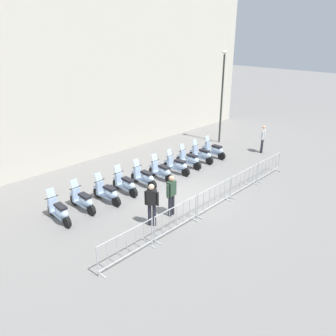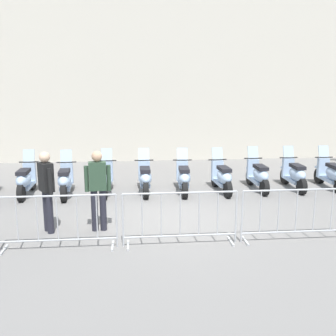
{
  "view_description": "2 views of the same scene",
  "coord_description": "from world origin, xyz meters",
  "px_view_note": "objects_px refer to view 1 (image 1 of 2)",
  "views": [
    {
      "loc": [
        -8.39,
        -9.8,
        6.63
      ],
      "look_at": [
        0.16,
        1.43,
        0.86
      ],
      "focal_mm": 33.95,
      "sensor_mm": 36.0,
      "label": 1
    },
    {
      "loc": [
        0.42,
        -8.75,
        3.05
      ],
      "look_at": [
        -0.17,
        1.63,
        0.83
      ],
      "focal_mm": 41.34,
      "sensor_mm": 36.0,
      "label": 2
    }
  ],
  "objects_px": {
    "motorcycle_6": "(177,166)",
    "barrier_segment_1": "(176,218)",
    "officer_by_barriers": "(171,193)",
    "motorcycle_9": "(214,150)",
    "motorcycle_7": "(190,160)",
    "motorcycle_2": "(108,193)",
    "motorcycle_5": "(162,171)",
    "barrier_segment_0": "(127,246)",
    "officer_near_row_end": "(152,202)",
    "motorcycle_3": "(126,184)",
    "barrier_segment_2": "(214,197)",
    "barrier_segment_3": "(245,181)",
    "motorcycle_0": "(59,211)",
    "officer_mid_plaza": "(263,137)",
    "barrier_segment_4": "(269,167)",
    "motorcycle_8": "(202,155)",
    "motorcycle_4": "(144,177)",
    "motorcycle_1": "(83,201)",
    "street_lamp": "(222,89)"
  },
  "relations": [
    {
      "from": "officer_mid_plaza",
      "to": "barrier_segment_4",
      "type": "bearing_deg",
      "value": -137.58
    },
    {
      "from": "motorcycle_6",
      "to": "officer_near_row_end",
      "type": "height_order",
      "value": "officer_near_row_end"
    },
    {
      "from": "motorcycle_0",
      "to": "motorcycle_2",
      "type": "xyz_separation_m",
      "value": [
        2.21,
        0.3,
        0.0
      ]
    },
    {
      "from": "motorcycle_6",
      "to": "officer_near_row_end",
      "type": "relative_size",
      "value": 0.99
    },
    {
      "from": "motorcycle_0",
      "to": "motorcycle_6",
      "type": "height_order",
      "value": "same"
    },
    {
      "from": "motorcycle_5",
      "to": "officer_near_row_end",
      "type": "relative_size",
      "value": 1.0
    },
    {
      "from": "motorcycle_1",
      "to": "motorcycle_8",
      "type": "relative_size",
      "value": 1.0
    },
    {
      "from": "motorcycle_2",
      "to": "motorcycle_5",
      "type": "distance_m",
      "value": 3.33
    },
    {
      "from": "motorcycle_4",
      "to": "barrier_segment_3",
      "type": "bearing_deg",
      "value": -43.74
    },
    {
      "from": "motorcycle_2",
      "to": "motorcycle_3",
      "type": "bearing_deg",
      "value": 15.5
    },
    {
      "from": "barrier_segment_0",
      "to": "officer_near_row_end",
      "type": "xyz_separation_m",
      "value": [
        1.8,
        1.21,
        0.45
      ]
    },
    {
      "from": "motorcycle_7",
      "to": "motorcycle_6",
      "type": "bearing_deg",
      "value": -165.59
    },
    {
      "from": "motorcycle_0",
      "to": "motorcycle_7",
      "type": "distance_m",
      "value": 7.8
    },
    {
      "from": "motorcycle_7",
      "to": "barrier_segment_3",
      "type": "distance_m",
      "value": 3.77
    },
    {
      "from": "motorcycle_5",
      "to": "officer_by_barriers",
      "type": "relative_size",
      "value": 1.0
    },
    {
      "from": "motorcycle_2",
      "to": "officer_by_barriers",
      "type": "bearing_deg",
      "value": -58.58
    },
    {
      "from": "officer_by_barriers",
      "to": "motorcycle_7",
      "type": "bearing_deg",
      "value": 41.13
    },
    {
      "from": "motorcycle_4",
      "to": "barrier_segment_1",
      "type": "distance_m",
      "value": 4.13
    },
    {
      "from": "motorcycle_2",
      "to": "street_lamp",
      "type": "xyz_separation_m",
      "value": [
        10.17,
        3.22,
        3.12
      ]
    },
    {
      "from": "street_lamp",
      "to": "officer_mid_plaza",
      "type": "distance_m",
      "value": 4.1
    },
    {
      "from": "motorcycle_0",
      "to": "barrier_segment_1",
      "type": "relative_size",
      "value": 0.78
    },
    {
      "from": "motorcycle_0",
      "to": "motorcycle_3",
      "type": "distance_m",
      "value": 3.34
    },
    {
      "from": "motorcycle_7",
      "to": "officer_by_barriers",
      "type": "xyz_separation_m",
      "value": [
        -3.95,
        -3.45,
        0.53
      ]
    },
    {
      "from": "barrier_segment_3",
      "to": "barrier_segment_0",
      "type": "bearing_deg",
      "value": -171.43
    },
    {
      "from": "motorcycle_3",
      "to": "officer_mid_plaza",
      "type": "bearing_deg",
      "value": -1.23
    },
    {
      "from": "motorcycle_3",
      "to": "motorcycle_7",
      "type": "height_order",
      "value": "same"
    },
    {
      "from": "motorcycle_6",
      "to": "barrier_segment_0",
      "type": "bearing_deg",
      "value": -141.61
    },
    {
      "from": "motorcycle_3",
      "to": "officer_by_barriers",
      "type": "relative_size",
      "value": 1.0
    },
    {
      "from": "motorcycle_4",
      "to": "motorcycle_8",
      "type": "distance_m",
      "value": 4.45
    },
    {
      "from": "motorcycle_0",
      "to": "motorcycle_3",
      "type": "bearing_deg",
      "value": 10.27
    },
    {
      "from": "motorcycle_2",
      "to": "motorcycle_7",
      "type": "relative_size",
      "value": 1.0
    },
    {
      "from": "motorcycle_2",
      "to": "barrier_segment_1",
      "type": "height_order",
      "value": "motorcycle_2"
    },
    {
      "from": "motorcycle_5",
      "to": "officer_near_row_end",
      "type": "bearing_deg",
      "value": -131.22
    },
    {
      "from": "barrier_segment_0",
      "to": "motorcycle_8",
      "type": "bearing_deg",
      "value": 32.27
    },
    {
      "from": "barrier_segment_3",
      "to": "motorcycle_3",
      "type": "bearing_deg",
      "value": 145.26
    },
    {
      "from": "motorcycle_4",
      "to": "barrier_segment_4",
      "type": "xyz_separation_m",
      "value": [
        5.71,
        -2.91,
        0.07
      ]
    },
    {
      "from": "officer_mid_plaza",
      "to": "motorcycle_8",
      "type": "bearing_deg",
      "value": 166.13
    },
    {
      "from": "barrier_segment_2",
      "to": "barrier_segment_3",
      "type": "bearing_deg",
      "value": 8.57
    },
    {
      "from": "barrier_segment_4",
      "to": "officer_near_row_end",
      "type": "xyz_separation_m",
      "value": [
        -7.4,
        -0.18,
        0.45
      ]
    },
    {
      "from": "barrier_segment_2",
      "to": "motorcycle_8",
      "type": "bearing_deg",
      "value": 52.5
    },
    {
      "from": "motorcycle_5",
      "to": "barrier_segment_3",
      "type": "bearing_deg",
      "value": -55.6
    },
    {
      "from": "officer_by_barriers",
      "to": "motorcycle_9",
      "type": "bearing_deg",
      "value": 31.31
    },
    {
      "from": "motorcycle_2",
      "to": "barrier_segment_3",
      "type": "relative_size",
      "value": 0.77
    },
    {
      "from": "motorcycle_6",
      "to": "motorcycle_9",
      "type": "height_order",
      "value": "same"
    },
    {
      "from": "motorcycle_9",
      "to": "motorcycle_7",
      "type": "bearing_deg",
      "value": -172.38
    },
    {
      "from": "officer_near_row_end",
      "to": "officer_mid_plaza",
      "type": "distance_m",
      "value": 10.59
    },
    {
      "from": "barrier_segment_4",
      "to": "barrier_segment_1",
      "type": "bearing_deg",
      "value": -171.43
    },
    {
      "from": "motorcycle_8",
      "to": "barrier_segment_4",
      "type": "height_order",
      "value": "motorcycle_8"
    },
    {
      "from": "motorcycle_0",
      "to": "officer_mid_plaza",
      "type": "relative_size",
      "value": 1.0
    },
    {
      "from": "motorcycle_6",
      "to": "barrier_segment_1",
      "type": "bearing_deg",
      "value": -129.24
    }
  ]
}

